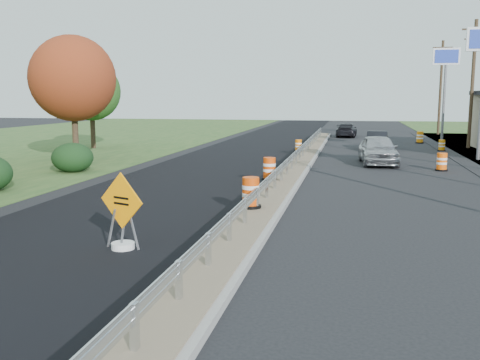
% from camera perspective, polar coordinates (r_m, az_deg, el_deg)
% --- Properties ---
extents(ground, '(140.00, 140.00, 0.00)m').
position_cam_1_polar(ground, '(19.35, 2.88, -2.53)').
color(ground, black).
rests_on(ground, ground).
extents(milled_overlay, '(7.20, 120.00, 0.01)m').
position_cam_1_polar(milled_overlay, '(29.91, -2.43, 1.53)').
color(milled_overlay, black).
rests_on(milled_overlay, ground).
extents(median, '(1.60, 55.00, 0.23)m').
position_cam_1_polar(median, '(27.15, 5.54, 0.97)').
color(median, gray).
rests_on(median, ground).
extents(guardrail, '(0.10, 46.15, 0.72)m').
position_cam_1_polar(guardrail, '(28.06, 5.79, 2.49)').
color(guardrail, silver).
rests_on(guardrail, median).
extents(pylon_sign_north, '(2.20, 0.30, 7.90)m').
position_cam_1_polar(pylon_sign_north, '(49.39, 21.11, 11.36)').
color(pylon_sign_north, slate).
rests_on(pylon_sign_north, ground).
extents(utility_pole_nmid, '(1.90, 0.26, 9.40)m').
position_cam_1_polar(utility_pole_nmid, '(43.60, 23.56, 9.60)').
color(utility_pole_nmid, '#473523').
rests_on(utility_pole_nmid, ground).
extents(utility_pole_north, '(1.90, 0.26, 9.40)m').
position_cam_1_polar(utility_pole_north, '(58.38, 20.61, 9.39)').
color(utility_pole_north, '#473523').
rests_on(utility_pole_north, ground).
extents(hedge_north, '(2.09, 2.09, 1.52)m').
position_cam_1_polar(hedge_north, '(28.57, -17.44, 2.31)').
color(hedge_north, black).
rests_on(hedge_north, ground).
extents(tree_near_red, '(4.95, 4.95, 7.35)m').
position_cam_1_polar(tree_near_red, '(32.89, -17.41, 10.28)').
color(tree_near_red, '#473523').
rests_on(tree_near_red, ground).
extents(tree_near_back, '(4.29, 4.29, 6.37)m').
position_cam_1_polar(tree_near_back, '(41.34, -15.58, 9.08)').
color(tree_near_back, '#473523').
rests_on(tree_near_back, ground).
extents(caution_sign, '(1.34, 0.59, 1.96)m').
position_cam_1_polar(caution_sign, '(13.83, -12.42, -5.23)').
color(caution_sign, white).
rests_on(caution_sign, ground).
extents(barrel_median_near, '(0.69, 0.69, 1.01)m').
position_cam_1_polar(barrel_median_near, '(17.40, 1.15, -1.41)').
color(barrel_median_near, black).
rests_on(barrel_median_near, median).
extents(barrel_median_mid, '(0.67, 0.67, 0.98)m').
position_cam_1_polar(barrel_median_mid, '(23.32, 3.15, 1.17)').
color(barrel_median_mid, black).
rests_on(barrel_median_mid, median).
extents(barrel_median_far, '(0.53, 0.53, 0.78)m').
position_cam_1_polar(barrel_median_far, '(35.77, 6.25, 3.65)').
color(barrel_median_far, black).
rests_on(barrel_median_far, median).
extents(barrel_shoulder_near, '(0.63, 0.63, 0.93)m').
position_cam_1_polar(barrel_shoulder_near, '(29.75, 20.72, 1.78)').
color(barrel_shoulder_near, black).
rests_on(barrel_shoulder_near, ground).
extents(barrel_shoulder_mid, '(0.55, 0.55, 0.80)m').
position_cam_1_polar(barrel_shoulder_mid, '(40.75, 20.72, 3.45)').
color(barrel_shoulder_mid, black).
rests_on(barrel_shoulder_mid, ground).
extents(barrel_shoulder_far, '(0.67, 0.67, 0.98)m').
position_cam_1_polar(barrel_shoulder_far, '(47.01, 18.64, 4.31)').
color(barrel_shoulder_far, black).
rests_on(barrel_shoulder_far, ground).
extents(car_silver, '(2.35, 5.03, 1.67)m').
position_cam_1_polar(car_silver, '(31.63, 14.52, 3.16)').
color(car_silver, '#AFAFB3').
rests_on(car_silver, ground).
extents(car_dark_mid, '(1.76, 4.18, 1.34)m').
position_cam_1_polar(car_dark_mid, '(40.25, 14.40, 4.09)').
color(car_dark_mid, black).
rests_on(car_dark_mid, ground).
extents(car_dark_far, '(2.04, 4.58, 1.31)m').
position_cam_1_polar(car_dark_far, '(52.74, 11.29, 5.24)').
color(car_dark_far, black).
rests_on(car_dark_far, ground).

